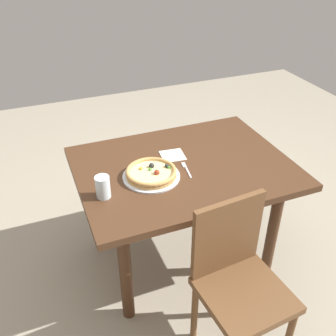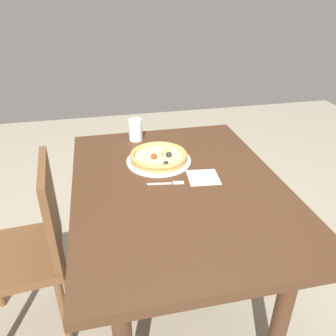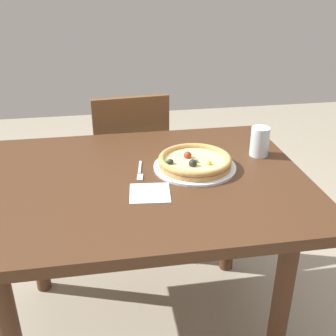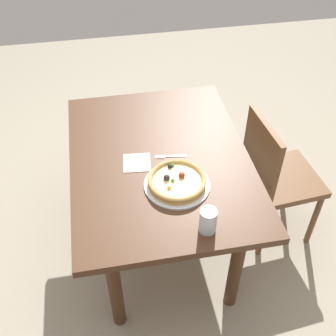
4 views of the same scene
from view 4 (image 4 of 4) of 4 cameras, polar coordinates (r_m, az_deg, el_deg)
The scene contains 8 objects.
ground_plane at distance 2.73m, azimuth -0.92°, elevation -10.23°, with size 6.00×6.00×0.00m, color #9E937F.
dining_table at distance 2.25m, azimuth -1.11°, elevation -0.48°, with size 1.25×0.93×0.74m.
chair_near at distance 2.52m, azimuth 14.42°, elevation -1.01°, with size 0.43×0.43×0.89m.
plate at distance 2.03m, azimuth 1.23°, elevation -2.32°, with size 0.32×0.32×0.01m, color silver.
pizza at distance 2.01m, azimuth 1.23°, elevation -1.80°, with size 0.29×0.29×0.05m.
fork at distance 2.18m, azimuth -0.03°, elevation 1.63°, with size 0.04×0.17×0.00m.
drinking_glass at distance 1.81m, azimuth 5.51°, elevation -7.22°, with size 0.08×0.08×0.12m, color silver.
napkin at distance 2.15m, azimuth -4.28°, elevation 0.74°, with size 0.14×0.14×0.00m, color white.
Camera 4 is at (-1.61, 0.26, 2.20)m, focal length 44.43 mm.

